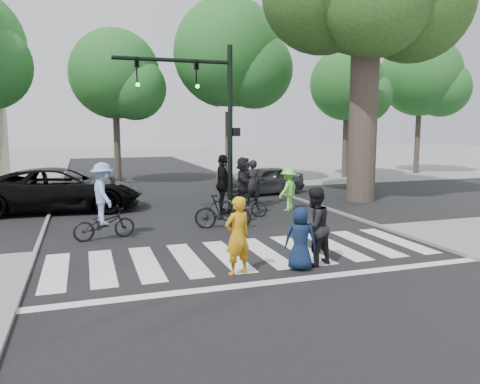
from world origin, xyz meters
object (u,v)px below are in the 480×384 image
at_px(cyclist_left, 104,207).
at_px(cyclist_right, 243,190).
at_px(traffic_signal, 207,106).
at_px(car_suv, 61,189).
at_px(cyclist_mid, 223,198).
at_px(car_grey, 263,180).
at_px(pedestrian_woman, 238,236).
at_px(pedestrian_adult, 314,226).
at_px(pedestrian_child, 300,239).

relative_size(cyclist_left, cyclist_right, 1.03).
relative_size(traffic_signal, car_suv, 1.00).
height_order(cyclist_mid, car_grey, cyclist_mid).
height_order(pedestrian_woman, car_grey, pedestrian_woman).
bearing_deg(car_suv, cyclist_right, -114.08).
distance_m(pedestrian_adult, cyclist_right, 6.05).
bearing_deg(pedestrian_child, cyclist_right, -72.45).
xyz_separation_m(cyclist_left, car_suv, (-1.33, 5.22, -0.12)).
bearing_deg(pedestrian_child, cyclist_left, -22.24).
bearing_deg(pedestrian_woman, car_grey, -131.72).
xyz_separation_m(pedestrian_woman, pedestrian_adult, (1.88, 0.09, 0.06)).
height_order(cyclist_right, car_grey, cyclist_right).
bearing_deg(pedestrian_woman, car_suv, -85.05).
height_order(cyclist_mid, cyclist_right, cyclist_mid).
distance_m(cyclist_left, cyclist_right, 5.20).
xyz_separation_m(cyclist_left, cyclist_mid, (3.61, 0.33, 0.00)).
relative_size(cyclist_right, car_suv, 0.36).
bearing_deg(car_suv, traffic_signal, -114.96).
relative_size(traffic_signal, pedestrian_woman, 3.49).
relative_size(car_suv, car_grey, 1.53).
height_order(pedestrian_adult, cyclist_right, cyclist_right).
bearing_deg(cyclist_left, pedestrian_woman, -58.30).
height_order(cyclist_left, cyclist_mid, cyclist_mid).
relative_size(cyclist_left, cyclist_mid, 0.94).
xyz_separation_m(pedestrian_adult, cyclist_right, (0.35, 6.04, 0.04)).
xyz_separation_m(pedestrian_child, cyclist_mid, (-0.43, 4.67, 0.24)).
height_order(pedestrian_child, cyclist_left, cyclist_left).
height_order(traffic_signal, car_grey, traffic_signal).
relative_size(pedestrian_woman, pedestrian_child, 1.20).
relative_size(pedestrian_woman, cyclist_left, 0.78).
bearing_deg(cyclist_mid, cyclist_left, -174.73).
distance_m(pedestrian_adult, cyclist_mid, 4.54).
relative_size(pedestrian_child, cyclist_right, 0.67).
xyz_separation_m(cyclist_left, cyclist_right, (4.83, 1.92, -0.00)).
height_order(pedestrian_woman, pedestrian_child, pedestrian_woman).
distance_m(cyclist_mid, car_suv, 6.95).
bearing_deg(cyclist_left, pedestrian_adult, -42.61).
relative_size(pedestrian_child, pedestrian_adult, 0.78).
height_order(cyclist_left, car_suv, cyclist_left).
xyz_separation_m(pedestrian_adult, cyclist_left, (-4.48, 4.12, 0.04)).
bearing_deg(pedestrian_child, car_suv, -35.82).
distance_m(pedestrian_woman, pedestrian_child, 1.45).
distance_m(pedestrian_adult, cyclist_left, 6.09).
bearing_deg(pedestrian_adult, car_suv, -78.49).
height_order(pedestrian_child, car_suv, car_suv).
height_order(car_suv, car_grey, car_suv).
relative_size(traffic_signal, cyclist_right, 2.81).
xyz_separation_m(traffic_signal, car_suv, (-5.00, 2.78, -3.07)).
bearing_deg(cyclist_right, pedestrian_adult, -93.36).
bearing_deg(pedestrian_adult, cyclist_left, -63.01).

